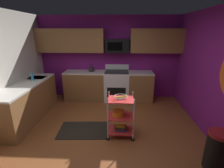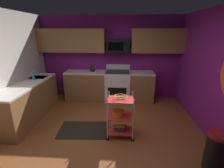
# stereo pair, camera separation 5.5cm
# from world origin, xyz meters

# --- Properties ---
(floor) EXTENTS (4.40, 4.80, 0.04)m
(floor) POSITION_xyz_m (0.00, 0.00, -0.02)
(floor) COLOR brown
(floor) RESTS_ON ground
(wall_back) EXTENTS (4.52, 0.06, 2.60)m
(wall_back) POSITION_xyz_m (0.00, 2.43, 1.30)
(wall_back) COLOR #751970
(wall_back) RESTS_ON ground
(counter_run) EXTENTS (3.58, 2.71, 0.92)m
(counter_run) POSITION_xyz_m (-0.83, 1.51, 0.46)
(counter_run) COLOR brown
(counter_run) RESTS_ON ground
(oven_range) EXTENTS (0.76, 0.65, 1.10)m
(oven_range) POSITION_xyz_m (0.26, 2.10, 0.48)
(oven_range) COLOR white
(oven_range) RESTS_ON ground
(upper_cabinets) EXTENTS (4.40, 0.33, 0.70)m
(upper_cabinets) POSITION_xyz_m (-0.06, 2.24, 1.85)
(upper_cabinets) COLOR brown
(microwave) EXTENTS (0.70, 0.39, 0.40)m
(microwave) POSITION_xyz_m (0.26, 2.21, 1.70)
(microwave) COLOR black
(rolling_cart) EXTENTS (0.57, 0.43, 0.91)m
(rolling_cart) POSITION_xyz_m (0.38, 0.16, 0.45)
(rolling_cart) COLOR silver
(rolling_cart) RESTS_ON ground
(fruit_bowl) EXTENTS (0.27, 0.27, 0.07)m
(fruit_bowl) POSITION_xyz_m (0.38, 0.16, 0.88)
(fruit_bowl) COLOR silver
(fruit_bowl) RESTS_ON rolling_cart
(mixing_bowl_large) EXTENTS (0.25, 0.25, 0.11)m
(mixing_bowl_large) POSITION_xyz_m (0.34, 0.16, 0.52)
(mixing_bowl_large) COLOR orange
(mixing_bowl_large) RESTS_ON rolling_cart
(book_stack) EXTENTS (0.26, 0.19, 0.10)m
(book_stack) POSITION_xyz_m (0.38, 0.16, 0.18)
(book_stack) COLOR #1E4C8C
(book_stack) RESTS_ON rolling_cart
(kettle) EXTENTS (0.21, 0.18, 0.26)m
(kettle) POSITION_xyz_m (-0.53, 2.10, 1.00)
(kettle) COLOR black
(kettle) RESTS_ON counter_run
(dish_soap_bottle) EXTENTS (0.06, 0.06, 0.20)m
(dish_soap_bottle) POSITION_xyz_m (-1.87, 1.06, 1.02)
(dish_soap_bottle) COLOR #2D8CBF
(dish_soap_bottle) RESTS_ON counter_run
(trash_can) EXTENTS (0.34, 0.42, 0.66)m
(trash_can) POSITION_xyz_m (1.90, -0.67, 0.33)
(trash_can) COLOR black
(trash_can) RESTS_ON ground
(floor_rug) EXTENTS (1.14, 0.76, 0.01)m
(floor_rug) POSITION_xyz_m (-0.43, 0.29, 0.01)
(floor_rug) COLOR black
(floor_rug) RESTS_ON ground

